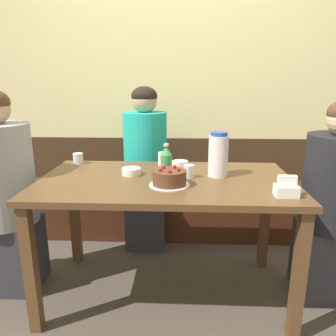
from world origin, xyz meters
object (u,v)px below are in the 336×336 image
bench_seat (171,209)px  glass_tumbler_short (189,171)px  bowl_soup_white (180,164)px  person_pale_blue_shirt (333,204)px  person_grey_tee (4,195)px  person_teal_shirt (146,172)px  soju_bottle (166,161)px  birthday_cake (169,178)px  glass_water_tall (78,159)px  water_pitcher (218,155)px  napkin_holder (286,189)px  glass_shot_small (163,158)px  bowl_rice_small (131,171)px

bench_seat → glass_tumbler_short: glass_tumbler_short is taller
bench_seat → bowl_soup_white: bearing=-82.2°
person_pale_blue_shirt → person_grey_tee: size_ratio=0.96×
person_teal_shirt → person_grey_tee: 1.01m
person_pale_blue_shirt → soju_bottle: bearing=0.1°
birthday_cake → person_grey_tee: 1.04m
birthday_cake → glass_water_tall: birthday_cake is taller
glass_water_tall → person_teal_shirt: (0.41, 0.34, -0.19)m
birthday_cake → person_grey_tee: bearing=171.4°
person_teal_shirt → water_pitcher: bearing=39.9°
napkin_holder → person_grey_tee: size_ratio=0.09×
bench_seat → napkin_holder: bearing=-61.2°
water_pitcher → bowl_soup_white: size_ratio=2.52×
glass_shot_small → person_grey_tee: (-0.95, -0.29, -0.17)m
soju_bottle → glass_tumbler_short: soju_bottle is taller
birthday_cake → glass_tumbler_short: bearing=54.2°
soju_bottle → bowl_soup_white: bearing=68.8°
bench_seat → water_pitcher: size_ratio=10.02×
napkin_holder → glass_tumbler_short: size_ratio=1.45×
bench_seat → bowl_soup_white: (0.08, -0.57, 0.55)m
glass_water_tall → person_teal_shirt: size_ratio=0.06×
bench_seat → person_teal_shirt: bearing=-138.7°
birthday_cake → glass_shot_small: 0.45m
bowl_soup_white → glass_water_tall: 0.69m
bench_seat → bowl_rice_small: size_ratio=23.47×
bench_seat → bowl_rice_small: bowl_rice_small is taller
glass_shot_small → person_grey_tee: bearing=-163.1°
water_pitcher → napkin_holder: 0.46m
birthday_cake → person_grey_tee: person_grey_tee is taller
bench_seat → glass_shot_small: glass_shot_small is taller
bench_seat → glass_shot_small: size_ratio=31.43×
person_teal_shirt → person_grey_tee: size_ratio=1.00×
water_pitcher → person_teal_shirt: 0.82m
bench_seat → water_pitcher: water_pitcher is taller
person_grey_tee → birthday_cake: bearing=-8.6°
napkin_holder → bowl_rice_small: napkin_holder is taller
birthday_cake → napkin_holder: (0.57, -0.14, -0.00)m
glass_water_tall → glass_tumbler_short: glass_tumbler_short is taller
bowl_soup_white → glass_shot_small: glass_shot_small is taller
water_pitcher → person_grey_tee: bearing=-178.3°
bowl_rice_small → bench_seat: bearing=74.6°
person_pale_blue_shirt → bowl_rice_small: bearing=-0.9°
person_grey_tee → bench_seat: bearing=39.0°
napkin_holder → person_grey_tee: (-1.58, 0.30, -0.17)m
glass_water_tall → person_grey_tee: bearing=-142.8°
napkin_holder → glass_shot_small: size_ratio=1.32×
glass_tumbler_short → person_grey_tee: person_grey_tee is taller
bench_seat → water_pitcher: bearing=-68.4°
glass_water_tall → person_pale_blue_shirt: person_pale_blue_shirt is taller
birthday_cake → soju_bottle: soju_bottle is taller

